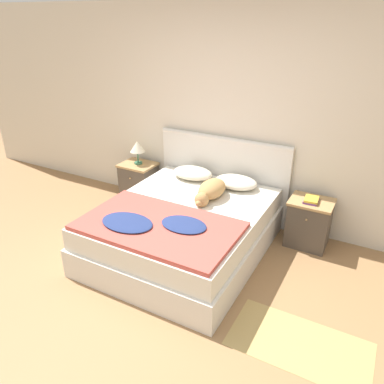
{
  "coord_description": "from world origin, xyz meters",
  "views": [
    {
      "loc": [
        1.62,
        -1.97,
        2.39
      ],
      "look_at": [
        -0.14,
        1.25,
        0.64
      ],
      "focal_mm": 35.0,
      "sensor_mm": 36.0,
      "label": 1
    }
  ],
  "objects_px": {
    "bed": "(183,230)",
    "pillow_right": "(236,182)",
    "dog": "(211,190)",
    "nightstand_right": "(309,223)",
    "nightstand_left": "(139,182)",
    "table_lamp": "(137,147)",
    "pillow_left": "(193,173)",
    "book_stack": "(311,200)"
  },
  "relations": [
    {
      "from": "bed",
      "to": "nightstand_left",
      "type": "height_order",
      "value": "nightstand_left"
    },
    {
      "from": "nightstand_right",
      "to": "book_stack",
      "type": "distance_m",
      "value": 0.3
    },
    {
      "from": "dog",
      "to": "bed",
      "type": "bearing_deg",
      "value": -114.56
    },
    {
      "from": "pillow_right",
      "to": "book_stack",
      "type": "xyz_separation_m",
      "value": [
        0.87,
        0.02,
        -0.04
      ]
    },
    {
      "from": "nightstand_left",
      "to": "pillow_left",
      "type": "xyz_separation_m",
      "value": [
        0.88,
        -0.05,
        0.33
      ]
    },
    {
      "from": "bed",
      "to": "pillow_right",
      "type": "relative_size",
      "value": 3.85
    },
    {
      "from": "nightstand_right",
      "to": "table_lamp",
      "type": "height_order",
      "value": "table_lamp"
    },
    {
      "from": "pillow_left",
      "to": "table_lamp",
      "type": "xyz_separation_m",
      "value": [
        -0.88,
        0.06,
        0.17
      ]
    },
    {
      "from": "pillow_right",
      "to": "table_lamp",
      "type": "height_order",
      "value": "table_lamp"
    },
    {
      "from": "nightstand_left",
      "to": "pillow_left",
      "type": "relative_size",
      "value": 1.09
    },
    {
      "from": "pillow_left",
      "to": "nightstand_right",
      "type": "bearing_deg",
      "value": 1.91
    },
    {
      "from": "pillow_left",
      "to": "pillow_right",
      "type": "bearing_deg",
      "value": 0.0
    },
    {
      "from": "pillow_left",
      "to": "book_stack",
      "type": "height_order",
      "value": "pillow_left"
    },
    {
      "from": "dog",
      "to": "book_stack",
      "type": "height_order",
      "value": "dog"
    },
    {
      "from": "nightstand_right",
      "to": "book_stack",
      "type": "xyz_separation_m",
      "value": [
        -0.01,
        -0.03,
        0.3
      ]
    },
    {
      "from": "nightstand_left",
      "to": "pillow_left",
      "type": "height_order",
      "value": "pillow_left"
    },
    {
      "from": "nightstand_left",
      "to": "table_lamp",
      "type": "height_order",
      "value": "table_lamp"
    },
    {
      "from": "bed",
      "to": "dog",
      "type": "relative_size",
      "value": 3.05
    },
    {
      "from": "nightstand_right",
      "to": "table_lamp",
      "type": "distance_m",
      "value": 2.39
    },
    {
      "from": "dog",
      "to": "nightstand_right",
      "type": "bearing_deg",
      "value": 24.15
    },
    {
      "from": "bed",
      "to": "pillow_right",
      "type": "xyz_separation_m",
      "value": [
        0.29,
        0.75,
        0.34
      ]
    },
    {
      "from": "pillow_left",
      "to": "pillow_right",
      "type": "distance_m",
      "value": 0.58
    },
    {
      "from": "bed",
      "to": "book_stack",
      "type": "height_order",
      "value": "book_stack"
    },
    {
      "from": "dog",
      "to": "pillow_right",
      "type": "bearing_deg",
      "value": 71.49
    },
    {
      "from": "bed",
      "to": "nightstand_right",
      "type": "height_order",
      "value": "nightstand_right"
    },
    {
      "from": "table_lamp",
      "to": "pillow_right",
      "type": "bearing_deg",
      "value": -2.41
    },
    {
      "from": "nightstand_left",
      "to": "nightstand_right",
      "type": "height_order",
      "value": "same"
    },
    {
      "from": "bed",
      "to": "table_lamp",
      "type": "bearing_deg",
      "value": 145.34
    },
    {
      "from": "bed",
      "to": "table_lamp",
      "type": "distance_m",
      "value": 1.51
    },
    {
      "from": "bed",
      "to": "nightstand_right",
      "type": "xyz_separation_m",
      "value": [
        1.17,
        0.79,
        0.01
      ]
    },
    {
      "from": "nightstand_left",
      "to": "bed",
      "type": "bearing_deg",
      "value": -34.24
    },
    {
      "from": "dog",
      "to": "table_lamp",
      "type": "height_order",
      "value": "table_lamp"
    },
    {
      "from": "pillow_right",
      "to": "dog",
      "type": "distance_m",
      "value": 0.43
    },
    {
      "from": "pillow_right",
      "to": "nightstand_left",
      "type": "bearing_deg",
      "value": 178.09
    },
    {
      "from": "nightstand_right",
      "to": "table_lamp",
      "type": "bearing_deg",
      "value": 179.69
    },
    {
      "from": "bed",
      "to": "table_lamp",
      "type": "xyz_separation_m",
      "value": [
        -1.17,
        0.81,
        0.52
      ]
    },
    {
      "from": "nightstand_left",
      "to": "dog",
      "type": "relative_size",
      "value": 0.86
    },
    {
      "from": "bed",
      "to": "book_stack",
      "type": "relative_size",
      "value": 9.72
    },
    {
      "from": "nightstand_right",
      "to": "table_lamp",
      "type": "xyz_separation_m",
      "value": [
        -2.33,
        0.01,
        0.51
      ]
    },
    {
      "from": "bed",
      "to": "dog",
      "type": "distance_m",
      "value": 0.53
    },
    {
      "from": "book_stack",
      "to": "nightstand_right",
      "type": "bearing_deg",
      "value": 76.39
    },
    {
      "from": "nightstand_left",
      "to": "table_lamp",
      "type": "relative_size",
      "value": 1.76
    }
  ]
}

